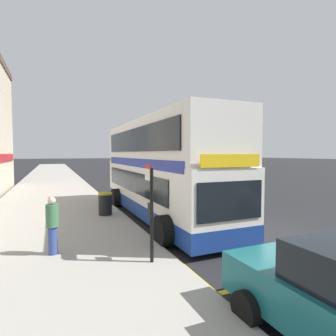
# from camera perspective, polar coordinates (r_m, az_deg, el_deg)

# --- Properties ---
(ground_plane) EXTENTS (260.00, 260.00, 0.00)m
(ground_plane) POSITION_cam_1_polar(r_m,az_deg,el_deg) (40.09, -12.98, -1.19)
(ground_plane) COLOR black
(pavement_near) EXTENTS (6.00, 76.00, 0.14)m
(pavement_near) POSITION_cam_1_polar(r_m,az_deg,el_deg) (39.47, -23.04, -1.32)
(pavement_near) COLOR #A39E93
(pavement_near) RESTS_ON ground
(double_decker_bus) EXTENTS (3.17, 10.91, 4.40)m
(double_decker_bus) POSITION_cam_1_polar(r_m,az_deg,el_deg) (12.51, -1.82, -0.85)
(double_decker_bus) COLOR white
(double_decker_bus) RESTS_ON ground
(bus_bay_markings) EXTENTS (3.18, 13.62, 0.01)m
(bus_bay_markings) POSITION_cam_1_polar(r_m,az_deg,el_deg) (12.59, -1.16, -10.30)
(bus_bay_markings) COLOR yellow
(bus_bay_markings) RESTS_ON ground
(bus_stop_sign) EXTENTS (0.09, 0.51, 2.48)m
(bus_stop_sign) POSITION_cam_1_polar(r_m,az_deg,el_deg) (7.04, -3.67, -7.51)
(bus_stop_sign) COLOR black
(bus_stop_sign) RESTS_ON pavement_near
(parked_car_black_distant) EXTENTS (2.09, 4.20, 1.62)m
(parked_car_black_distant) POSITION_cam_1_polar(r_m,az_deg,el_deg) (26.45, 3.11, -1.53)
(parked_car_black_distant) COLOR black
(parked_car_black_distant) RESTS_ON ground
(pedestrian_waiting_near_sign) EXTENTS (0.34, 0.34, 1.59)m
(pedestrian_waiting_near_sign) POSITION_cam_1_polar(r_m,az_deg,el_deg) (8.24, -23.07, -10.64)
(pedestrian_waiting_near_sign) COLOR #33478C
(pedestrian_waiting_near_sign) RESTS_ON pavement_near
(litter_bin) EXTENTS (0.62, 0.62, 1.00)m
(litter_bin) POSITION_cam_1_polar(r_m,az_deg,el_deg) (12.73, -13.04, -7.30)
(litter_bin) COLOR black
(litter_bin) RESTS_ON pavement_near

